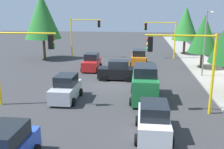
# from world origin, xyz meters

# --- Properties ---
(ground_plane) EXTENTS (120.00, 120.00, 0.00)m
(ground_plane) POSITION_xyz_m (0.00, 0.00, 0.00)
(ground_plane) COLOR #353538
(sidewalk_kerb) EXTENTS (80.00, 4.00, 0.15)m
(sidewalk_kerb) POSITION_xyz_m (-5.00, 10.50, 0.07)
(sidewalk_kerb) COLOR gray
(sidewalk_kerb) RESTS_ON ground
(lane_arrow_near) EXTENTS (2.40, 1.10, 1.10)m
(lane_arrow_near) POSITION_xyz_m (11.51, -3.00, 0.01)
(lane_arrow_near) COLOR silver
(lane_arrow_near) RESTS_ON ground
(traffic_signal_far_right) EXTENTS (0.36, 4.59, 5.63)m
(traffic_signal_far_right) POSITION_xyz_m (-14.00, -5.69, 3.99)
(traffic_signal_far_right) COLOR yellow
(traffic_signal_far_right) RESTS_ON ground
(traffic_signal_far_left) EXTENTS (0.36, 4.59, 5.29)m
(traffic_signal_far_left) POSITION_xyz_m (-14.00, 5.64, 3.76)
(traffic_signal_far_left) COLOR yellow
(traffic_signal_far_left) RESTS_ON ground
(traffic_signal_near_right) EXTENTS (0.36, 4.59, 5.45)m
(traffic_signal_near_right) POSITION_xyz_m (6.00, -5.66, 3.87)
(traffic_signal_near_right) COLOR yellow
(traffic_signal_near_right) RESTS_ON ground
(traffic_signal_near_left) EXTENTS (0.36, 4.59, 5.40)m
(traffic_signal_near_left) POSITION_xyz_m (6.00, 5.65, 3.84)
(traffic_signal_near_left) COLOR yellow
(traffic_signal_near_left) RESTS_ON ground
(street_lamp_curbside) EXTENTS (2.15, 0.28, 7.00)m
(street_lamp_curbside) POSITION_xyz_m (-3.61, 9.20, 4.35)
(street_lamp_curbside) COLOR slate
(street_lamp_curbside) RESTS_ON ground
(tree_roadside_far) EXTENTS (4.03, 4.03, 7.35)m
(tree_roadside_far) POSITION_xyz_m (-18.00, 9.50, 4.82)
(tree_roadside_far) COLOR brown
(tree_roadside_far) RESTS_ON ground
(tree_opposite_side) EXTENTS (5.00, 5.00, 9.18)m
(tree_opposite_side) POSITION_xyz_m (-12.00, -11.00, 6.04)
(tree_opposite_side) COLOR brown
(tree_opposite_side) RESTS_ON ground
(tree_roadside_mid) EXTENTS (3.49, 3.49, 6.35)m
(tree_roadside_mid) POSITION_xyz_m (-8.00, 10.00, 4.15)
(tree_roadside_mid) COLOR brown
(tree_roadside_mid) RESTS_ON ground
(delivery_van_green) EXTENTS (4.80, 2.22, 2.77)m
(delivery_van_green) POSITION_xyz_m (3.63, 3.13, 1.28)
(delivery_van_green) COLOR #1E7238
(delivery_van_green) RESTS_ON ground
(car_white) EXTENTS (3.80, 2.01, 1.98)m
(car_white) POSITION_xyz_m (9.59, 3.56, 0.90)
(car_white) COLOR white
(car_white) RESTS_ON ground
(car_black) EXTENTS (1.97, 3.77, 1.98)m
(car_black) POSITION_xyz_m (-2.00, 0.46, 0.90)
(car_black) COLOR black
(car_black) RESTS_ON ground
(car_silver) EXTENTS (3.75, 2.01, 1.98)m
(car_silver) POSITION_xyz_m (4.44, -2.96, 0.90)
(car_silver) COLOR #B2B5BA
(car_silver) RESTS_ON ground
(car_orange) EXTENTS (3.97, 2.12, 1.98)m
(car_orange) POSITION_xyz_m (-9.41, 2.53, 0.90)
(car_orange) COLOR orange
(car_orange) RESTS_ON ground
(car_red) EXTENTS (3.73, 2.00, 1.98)m
(car_red) POSITION_xyz_m (-5.79, -2.92, 0.90)
(car_red) COLOR red
(car_red) RESTS_ON ground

